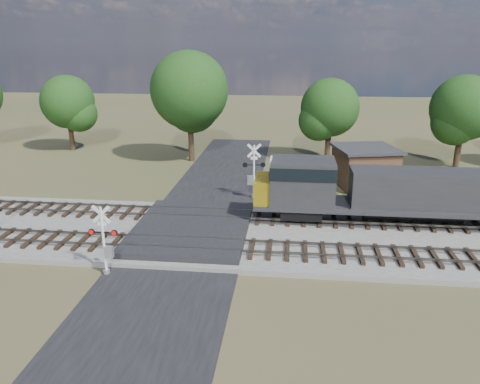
# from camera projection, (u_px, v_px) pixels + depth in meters

# --- Properties ---
(ground) EXTENTS (160.00, 160.00, 0.00)m
(ground) POSITION_uv_depth(u_px,v_px,m) (190.00, 238.00, 28.83)
(ground) COLOR #3F4726
(ground) RESTS_ON ground
(ballast_bed) EXTENTS (140.00, 10.00, 0.30)m
(ballast_bed) POSITION_uv_depth(u_px,v_px,m) (354.00, 239.00, 28.21)
(ballast_bed) COLOR gray
(ballast_bed) RESTS_ON ground
(road) EXTENTS (7.00, 60.00, 0.08)m
(road) POSITION_uv_depth(u_px,v_px,m) (190.00, 237.00, 28.81)
(road) COLOR black
(road) RESTS_ON ground
(crossing_panel) EXTENTS (7.00, 9.00, 0.62)m
(crossing_panel) POSITION_uv_depth(u_px,v_px,m) (192.00, 230.00, 29.20)
(crossing_panel) COLOR #262628
(crossing_panel) RESTS_ON ground
(track_near) EXTENTS (140.00, 2.60, 0.33)m
(track_near) POSITION_uv_depth(u_px,v_px,m) (236.00, 247.00, 26.48)
(track_near) COLOR black
(track_near) RESTS_ON ballast_bed
(track_far) EXTENTS (140.00, 2.60, 0.33)m
(track_far) POSITION_uv_depth(u_px,v_px,m) (245.00, 216.00, 31.21)
(track_far) COLOR black
(track_far) RESTS_ON ballast_bed
(crossing_signal_near) EXTENTS (1.54, 0.33, 3.83)m
(crossing_signal_near) POSITION_uv_depth(u_px,v_px,m) (106.00, 247.00, 23.78)
(crossing_signal_near) COLOR silver
(crossing_signal_near) RESTS_ON ground
(crossing_signal_far) EXTENTS (1.73, 0.42, 4.31)m
(crossing_signal_far) POSITION_uv_depth(u_px,v_px,m) (253.00, 176.00, 35.51)
(crossing_signal_far) COLOR silver
(crossing_signal_far) RESTS_ON ground
(equipment_shed) EXTENTS (5.77, 5.77, 3.27)m
(equipment_shed) POSITION_uv_depth(u_px,v_px,m) (365.00, 166.00, 38.82)
(equipment_shed) COLOR #4F3022
(equipment_shed) RESTS_ON ground
(treeline) EXTENTS (76.71, 10.10, 10.83)m
(treeline) POSITION_uv_depth(u_px,v_px,m) (284.00, 101.00, 45.94)
(treeline) COLOR black
(treeline) RESTS_ON ground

